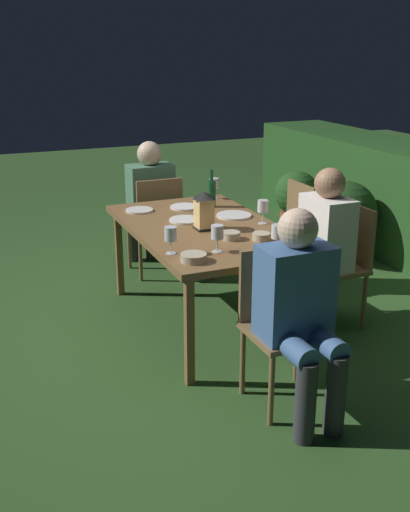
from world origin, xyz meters
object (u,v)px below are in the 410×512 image
potted_plant_corner (345,215)px  lantern_centerpiece (204,208)px  dining_table (205,234)px  bowl_salad (231,235)px  chair_side_right_a (287,231)px  wine_glass_b (171,235)px  wine_glass_d (263,207)px  person_in_green (148,199)px  plate_a (185,207)px  person_in_blue (300,307)px  wine_glass_a (214,184)px  potted_plant_by_hedge (296,201)px  chair_head_far (281,319)px  person_in_cream (318,242)px  wine_glass_e (217,233)px  plate_b (139,210)px  plate_d (234,215)px  bowl_bread (194,257)px  chair_head_near (156,221)px  wine_glass_c (278,233)px  chair_side_right_b (340,259)px  bowl_olives (261,236)px  plate_c (185,220)px  green_bottle_on_table (211,193)px

potted_plant_corner → lantern_centerpiece: bearing=-65.7°
dining_table → bowl_salad: 0.35m
chair_side_right_a → bowl_salad: chair_side_right_a is taller
wine_glass_b → lantern_centerpiece: bearing=135.9°
chair_side_right_a → wine_glass_d: (0.47, -0.48, 0.36)m
person_in_green → potted_plant_corner: bearing=71.8°
plate_a → person_in_blue: bearing=-1.6°
wine_glass_a → potted_plant_corner: size_ratio=0.22×
wine_glass_d → potted_plant_corner: wine_glass_d is taller
potted_plant_by_hedge → chair_head_far: bearing=-32.6°
dining_table → person_in_cream: size_ratio=1.44×
person_in_cream → wine_glass_e: 0.88m
wine_glass_b → plate_b: bearing=173.3°
chair_head_far → plate_a: (-1.60, 0.05, 0.25)m
chair_head_far → potted_plant_corner: (-1.79, 1.69, -0.04)m
dining_table → plate_d: (-0.15, 0.30, 0.06)m
plate_b → potted_plant_by_hedge: (-0.96, 1.96, -0.34)m
person_in_cream → bowl_bread: (0.27, -1.03, 0.12)m
wine_glass_e → plate_d: wine_glass_e is taller
dining_table → plate_b: bearing=-152.0°
chair_head_near → wine_glass_c: 1.80m
wine_glass_d → wine_glass_e: bearing=-51.0°
person_in_cream → wine_glass_a: bearing=-164.1°
lantern_centerpiece → wine_glass_c: 0.65m
bowl_salad → potted_plant_by_hedge: bowl_salad is taller
wine_glass_b → wine_glass_c: bearing=71.1°
dining_table → wine_glass_b: bearing=-42.2°
chair_side_right_b → bowl_olives: 0.73m
dining_table → lantern_centerpiece: lantern_centerpiece is taller
chair_head_far → plate_c: bearing=-176.5°
chair_head_near → potted_plant_by_hedge: bearing=105.0°
person_in_blue → wine_glass_c: person_in_blue is taller
green_bottle_on_table → plate_a: size_ratio=1.32×
person_in_blue → plate_b: size_ratio=5.56×
bowl_bread → chair_side_right_b: bearing=102.4°
chair_head_far → plate_d: chair_head_far is taller
lantern_centerpiece → bowl_olives: (0.37, 0.25, -0.12)m
person_in_cream → bowl_salad: (-0.03, -0.65, 0.12)m
bowl_olives → potted_plant_by_hedge: size_ratio=0.16×
potted_plant_by_hedge → wine_glass_a: bearing=-57.6°
chair_side_right_a → wine_glass_a: (-0.33, -0.50, 0.36)m
person_in_blue → bowl_bread: (-0.63, -0.35, 0.12)m
chair_side_right_a → bowl_olives: bearing=-39.8°
green_bottle_on_table → wine_glass_b: bearing=-35.7°
wine_glass_d → potted_plant_corner: 1.58m
potted_plant_corner → wine_glass_b: bearing=-60.9°
dining_table → chair_side_right_a: 0.98m
lantern_centerpiece → wine_glass_c: lantern_centerpiece is taller
chair_head_far → potted_plant_corner: bearing=136.6°
plate_a → person_in_green: bearing=-176.1°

